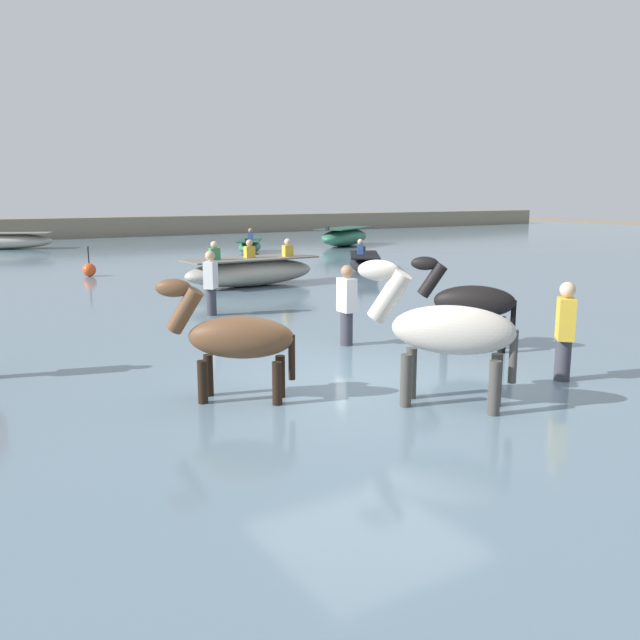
{
  "coord_description": "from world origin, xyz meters",
  "views": [
    {
      "loc": [
        -4.8,
        -6.54,
        2.71
      ],
      "look_at": [
        0.43,
        1.83,
        0.84
      ],
      "focal_mm": 36.95,
      "sensor_mm": 36.0,
      "label": 1
    }
  ],
  "objects": [
    {
      "name": "boat_near_starboard",
      "position": [
        7.39,
        10.33,
        0.61
      ],
      "size": [
        2.43,
        3.0,
        1.02
      ],
      "color": "black",
      "rests_on": "water_surface"
    },
    {
      "name": "person_onlooker_right",
      "position": [
        0.24,
        5.64,
        0.87
      ],
      "size": [
        0.36,
        0.37,
        1.63
      ],
      "color": "#383842",
      "rests_on": "ground"
    },
    {
      "name": "horse_lead_pinto",
      "position": [
        0.24,
        -1.15,
        1.18
      ],
      "size": [
        1.43,
        1.6,
        1.99
      ],
      "color": "beige",
      "rests_on": "ground"
    },
    {
      "name": "boat_mid_outer",
      "position": [
        -1.12,
        25.92,
        0.7
      ],
      "size": [
        4.27,
        2.81,
        0.73
      ],
      "color": "#B2AD9E",
      "rests_on": "water_surface"
    },
    {
      "name": "boat_distant_west",
      "position": [
        12.83,
        19.46,
        0.76
      ],
      "size": [
        4.11,
        3.29,
        0.99
      ],
      "color": "#337556",
      "rests_on": "water_surface"
    },
    {
      "name": "person_wading_mid",
      "position": [
        1.04,
        2.0,
        0.87
      ],
      "size": [
        0.22,
        0.33,
        1.63
      ],
      "color": "#383842",
      "rests_on": "ground"
    },
    {
      "name": "boat_distant_east",
      "position": [
        7.32,
        18.39,
        0.61
      ],
      "size": [
        2.17,
        2.82,
        1.02
      ],
      "color": "#337556",
      "rests_on": "water_surface"
    },
    {
      "name": "horse_flank_bay",
      "position": [
        -1.69,
        0.3,
        1.05
      ],
      "size": [
        1.48,
        1.18,
        1.77
      ],
      "color": "brown",
      "rests_on": "ground"
    },
    {
      "name": "person_wading_close",
      "position": [
        2.26,
        -1.18,
        0.87
      ],
      "size": [
        0.37,
        0.37,
        1.63
      ],
      "color": "#383842",
      "rests_on": "ground"
    },
    {
      "name": "far_shoreline",
      "position": [
        0.0,
        32.94,
        0.73
      ],
      "size": [
        80.0,
        2.4,
        1.45
      ],
      "primitive_type": "cube",
      "color": "gray",
      "rests_on": "ground"
    },
    {
      "name": "channel_buoy",
      "position": [
        -0.31,
        13.58,
        0.54
      ],
      "size": [
        0.39,
        0.39,
        0.9
      ],
      "color": "#E54C1E",
      "rests_on": "water_surface"
    },
    {
      "name": "boat_near_port",
      "position": [
        2.85,
        9.18,
        0.72
      ],
      "size": [
        3.77,
        1.44,
        1.22
      ],
      "color": "#B2AD9E",
      "rests_on": "water_surface"
    },
    {
      "name": "horse_trailing_black",
      "position": [
        2.5,
        0.76,
        1.05
      ],
      "size": [
        1.36,
        1.35,
        1.77
      ],
      "color": "black",
      "rests_on": "ground"
    },
    {
      "name": "water_surface",
      "position": [
        0.0,
        10.0,
        0.17
      ],
      "size": [
        90.0,
        90.0,
        0.34
      ],
      "primitive_type": "cube",
      "color": "slate",
      "rests_on": "ground"
    },
    {
      "name": "ground_plane",
      "position": [
        0.0,
        0.0,
        0.0
      ],
      "size": [
        120.0,
        120.0,
        0.0
      ],
      "primitive_type": "plane",
      "color": "#84755B"
    }
  ]
}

